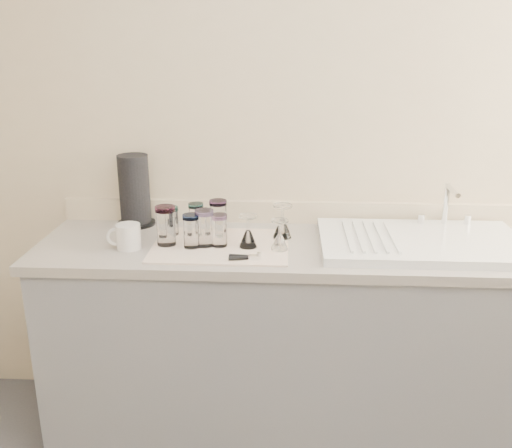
# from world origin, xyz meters

# --- Properties ---
(room_envelope) EXTENTS (3.54, 3.50, 2.52)m
(room_envelope) POSITION_xyz_m (0.00, 0.00, 1.56)
(room_envelope) COLOR #49494E
(room_envelope) RESTS_ON ground
(counter_unit) EXTENTS (2.06, 0.62, 0.90)m
(counter_unit) POSITION_xyz_m (0.00, 1.20, 0.45)
(counter_unit) COLOR slate
(counter_unit) RESTS_ON ground
(sink_unit) EXTENTS (0.82, 0.50, 0.22)m
(sink_unit) POSITION_xyz_m (0.55, 1.20, 0.92)
(sink_unit) COLOR white
(sink_unit) RESTS_ON counter_unit
(dish_towel) EXTENTS (0.55, 0.42, 0.01)m
(dish_towel) POSITION_xyz_m (-0.27, 1.15, 0.90)
(dish_towel) COLOR white
(dish_towel) RESTS_ON counter_unit
(tumbler_teal) EXTENTS (0.06, 0.06, 0.12)m
(tumbler_teal) POSITION_xyz_m (-0.49, 1.27, 0.97)
(tumbler_teal) COLOR white
(tumbler_teal) RESTS_ON dish_towel
(tumbler_cyan) EXTENTS (0.07, 0.07, 0.13)m
(tumbler_cyan) POSITION_xyz_m (-0.39, 1.30, 0.97)
(tumbler_cyan) COLOR white
(tumbler_cyan) RESTS_ON dish_towel
(tumbler_purple) EXTENTS (0.08, 0.08, 0.15)m
(tumbler_purple) POSITION_xyz_m (-0.29, 1.29, 0.98)
(tumbler_purple) COLOR white
(tumbler_purple) RESTS_ON dish_towel
(tumbler_magenta) EXTENTS (0.08, 0.08, 0.16)m
(tumbler_magenta) POSITION_xyz_m (-0.49, 1.14, 0.99)
(tumbler_magenta) COLOR white
(tumbler_magenta) RESTS_ON dish_towel
(tumbler_blue) EXTENTS (0.07, 0.07, 0.14)m
(tumbler_blue) POSITION_xyz_m (-0.38, 1.12, 0.98)
(tumbler_blue) COLOR white
(tumbler_blue) RESTS_ON dish_towel
(tumbler_lavender) EXTENTS (0.07, 0.07, 0.13)m
(tumbler_lavender) POSITION_xyz_m (-0.27, 1.14, 0.97)
(tumbler_lavender) COLOR white
(tumbler_lavender) RESTS_ON dish_towel
(tumbler_extra) EXTENTS (0.08, 0.08, 0.15)m
(tumbler_extra) POSITION_xyz_m (-0.33, 1.14, 0.98)
(tumbler_extra) COLOR white
(tumbler_extra) RESTS_ON dish_towel
(goblet_back_right) EXTENTS (0.08, 0.08, 0.14)m
(goblet_back_right) POSITION_xyz_m (-0.02, 1.26, 0.96)
(goblet_back_right) COLOR white
(goblet_back_right) RESTS_ON dish_towel
(goblet_front_left) EXTENTS (0.07, 0.07, 0.13)m
(goblet_front_left) POSITION_xyz_m (-0.15, 1.14, 0.95)
(goblet_front_left) COLOR white
(goblet_front_left) RESTS_ON dish_towel
(goblet_front_right) EXTENTS (0.07, 0.07, 0.12)m
(goblet_front_right) POSITION_xyz_m (-0.03, 1.11, 0.95)
(goblet_front_right) COLOR white
(goblet_front_right) RESTS_ON dish_towel
(can_opener) EXTENTS (0.12, 0.05, 0.02)m
(can_opener) POSITION_xyz_m (-0.16, 1.00, 0.92)
(can_opener) COLOR silver
(can_opener) RESTS_ON dish_towel
(white_mug) EXTENTS (0.14, 0.11, 0.10)m
(white_mug) POSITION_xyz_m (-0.64, 1.11, 0.95)
(white_mug) COLOR silver
(white_mug) RESTS_ON counter_unit
(paper_towel_roll) EXTENTS (0.17, 0.17, 0.32)m
(paper_towel_roll) POSITION_xyz_m (-0.68, 1.42, 1.06)
(paper_towel_roll) COLOR black
(paper_towel_roll) RESTS_ON counter_unit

